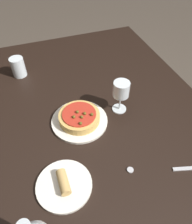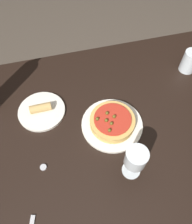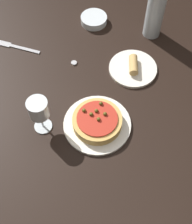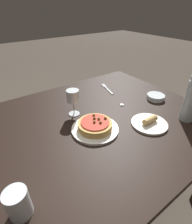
# 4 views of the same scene
# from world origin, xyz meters

# --- Properties ---
(ground_plane) EXTENTS (14.00, 14.00, 0.00)m
(ground_plane) POSITION_xyz_m (0.00, 0.00, 0.00)
(ground_plane) COLOR #4C4238
(dining_table) EXTENTS (1.50, 1.08, 0.77)m
(dining_table) POSITION_xyz_m (0.00, 0.00, 0.69)
(dining_table) COLOR black
(dining_table) RESTS_ON ground_plane
(dinner_plate) EXTENTS (0.25, 0.25, 0.01)m
(dinner_plate) POSITION_xyz_m (0.02, -0.07, 0.78)
(dinner_plate) COLOR white
(dinner_plate) RESTS_ON dining_table
(pizza) EXTENTS (0.18, 0.18, 0.05)m
(pizza) POSITION_xyz_m (0.02, -0.07, 0.80)
(pizza) COLOR tan
(pizza) RESTS_ON dinner_plate
(wine_glass) EXTENTS (0.07, 0.07, 0.16)m
(wine_glass) POSITION_xyz_m (0.01, 0.12, 0.88)
(wine_glass) COLOR silver
(wine_glass) RESTS_ON dining_table
(water_cup) EXTENTS (0.07, 0.07, 0.10)m
(water_cup) POSITION_xyz_m (-0.41, -0.28, 0.82)
(water_cup) COLOR silver
(water_cup) RESTS_ON dining_table
(side_bowl) EXTENTS (0.12, 0.12, 0.03)m
(side_bowl) POSITION_xyz_m (0.56, -0.04, 0.79)
(side_bowl) COLOR silver
(side_bowl) RESTS_ON dining_table
(fork) EXTENTS (0.07, 0.20, 0.00)m
(fork) POSITION_xyz_m (0.40, 0.29, 0.77)
(fork) COLOR #B7B7BC
(fork) RESTS_ON dining_table
(side_plate) EXTENTS (0.20, 0.20, 0.05)m
(side_plate) POSITION_xyz_m (0.29, -0.21, 0.78)
(side_plate) COLOR white
(side_plate) RESTS_ON dining_table
(bottle_cap) EXTENTS (0.02, 0.02, 0.01)m
(bottle_cap) POSITION_xyz_m (0.32, 0.03, 0.77)
(bottle_cap) COLOR #B7B7BC
(bottle_cap) RESTS_ON dining_table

